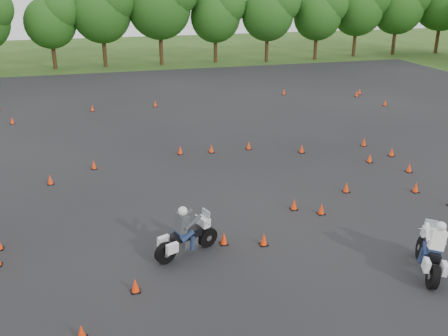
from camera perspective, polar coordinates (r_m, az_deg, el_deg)
name	(u,v)px	position (r m, az deg, el deg)	size (l,w,h in m)	color
ground	(251,232)	(19.57, 3.14, -7.34)	(140.00, 140.00, 0.00)	#2D5119
asphalt_pad	(213,177)	(24.79, -1.23, -0.98)	(62.00, 62.00, 0.00)	black
treeline	(171,26)	(52.79, -6.05, 15.85)	(87.16, 32.17, 11.05)	#1F4B15
traffic_cones	(218,178)	(23.95, -0.69, -1.21)	(36.14, 33.19, 0.45)	#FB370A
rider_grey	(186,229)	(17.67, -4.37, -7.00)	(2.58, 0.79, 2.00)	#3A3E41
rider_white	(428,246)	(17.92, 22.32, -8.21)	(2.60, 0.80, 2.01)	white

